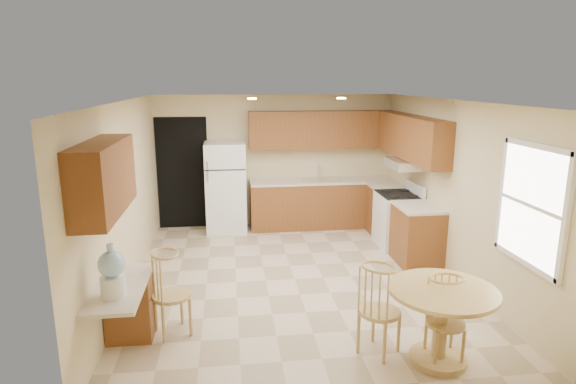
{
  "coord_description": "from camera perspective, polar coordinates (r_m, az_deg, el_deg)",
  "views": [
    {
      "loc": [
        -0.89,
        -6.32,
        2.78
      ],
      "look_at": [
        -0.06,
        0.3,
        1.21
      ],
      "focal_mm": 30.0,
      "sensor_mm": 36.0,
      "label": 1
    }
  ],
  "objects": [
    {
      "name": "floor",
      "position": [
        6.96,
        0.78,
        -10.28
      ],
      "size": [
        5.5,
        5.5,
        0.0
      ],
      "primitive_type": "plane",
      "color": "#CDB494",
      "rests_on": "ground"
    },
    {
      "name": "ceiling",
      "position": [
        6.39,
        0.85,
        10.75
      ],
      "size": [
        4.5,
        5.5,
        0.02
      ],
      "primitive_type": "cube",
      "color": "white",
      "rests_on": "wall_back"
    },
    {
      "name": "wall_back",
      "position": [
        9.24,
        -1.54,
        3.72
      ],
      "size": [
        4.5,
        0.02,
        2.5
      ],
      "primitive_type": "cube",
      "color": "beige",
      "rests_on": "floor"
    },
    {
      "name": "wall_front",
      "position": [
        3.98,
        6.35,
        -9.4
      ],
      "size": [
        4.5,
        0.02,
        2.5
      ],
      "primitive_type": "cube",
      "color": "beige",
      "rests_on": "floor"
    },
    {
      "name": "wall_left",
      "position": [
        6.64,
        -18.79,
        -0.77
      ],
      "size": [
        0.02,
        5.5,
        2.5
      ],
      "primitive_type": "cube",
      "color": "beige",
      "rests_on": "floor"
    },
    {
      "name": "wall_right",
      "position": [
        7.22,
        18.8,
        0.31
      ],
      "size": [
        0.02,
        5.5,
        2.5
      ],
      "primitive_type": "cube",
      "color": "beige",
      "rests_on": "floor"
    },
    {
      "name": "doorway",
      "position": [
        9.26,
        -12.38,
        2.18
      ],
      "size": [
        0.9,
        0.02,
        2.1
      ],
      "primitive_type": "cube",
      "color": "black",
      "rests_on": "floor"
    },
    {
      "name": "base_cab_back",
      "position": [
        9.25,
        4.08,
        -1.47
      ],
      "size": [
        2.75,
        0.6,
        0.87
      ],
      "primitive_type": "cube",
      "color": "brown",
      "rests_on": "floor"
    },
    {
      "name": "counter_back",
      "position": [
        9.14,
        4.12,
        1.29
      ],
      "size": [
        2.75,
        0.63,
        0.04
      ],
      "primitive_type": "cube",
      "color": "beige",
      "rests_on": "base_cab_back"
    },
    {
      "name": "base_cab_right_a",
      "position": [
        8.96,
        11.58,
        -2.18
      ],
      "size": [
        0.6,
        0.59,
        0.87
      ],
      "primitive_type": "cube",
      "color": "brown",
      "rests_on": "floor"
    },
    {
      "name": "counter_right_a",
      "position": [
        8.86,
        11.71,
        0.66
      ],
      "size": [
        0.63,
        0.59,
        0.04
      ],
      "primitive_type": "cube",
      "color": "beige",
      "rests_on": "base_cab_right_a"
    },
    {
      "name": "base_cab_right_b",
      "position": [
        7.66,
        15.03,
        -5.03
      ],
      "size": [
        0.6,
        0.8,
        0.87
      ],
      "primitive_type": "cube",
      "color": "brown",
      "rests_on": "floor"
    },
    {
      "name": "counter_right_b",
      "position": [
        7.53,
        15.23,
        -1.74
      ],
      "size": [
        0.63,
        0.8,
        0.04
      ],
      "primitive_type": "cube",
      "color": "beige",
      "rests_on": "base_cab_right_b"
    },
    {
      "name": "upper_cab_back",
      "position": [
        9.12,
        4.06,
        7.38
      ],
      "size": [
        2.75,
        0.33,
        0.7
      ],
      "primitive_type": "cube",
      "color": "brown",
      "rests_on": "wall_back"
    },
    {
      "name": "upper_cab_right",
      "position": [
        8.15,
        14.38,
        6.3
      ],
      "size": [
        0.33,
        2.42,
        0.7
      ],
      "primitive_type": "cube",
      "color": "brown",
      "rests_on": "wall_right"
    },
    {
      "name": "upper_cab_left",
      "position": [
        4.96,
        -21.01,
        1.57
      ],
      "size": [
        0.33,
        1.4,
        0.7
      ],
      "primitive_type": "cube",
      "color": "brown",
      "rests_on": "wall_left"
    },
    {
      "name": "sink",
      "position": [
        9.13,
        3.97,
        1.43
      ],
      "size": [
        0.78,
        0.44,
        0.01
      ],
      "primitive_type": "cube",
      "color": "silver",
      "rests_on": "counter_back"
    },
    {
      "name": "range_hood",
      "position": [
        8.15,
        13.73,
        3.27
      ],
      "size": [
        0.5,
        0.76,
        0.14
      ],
      "primitive_type": "cube",
      "color": "silver",
      "rests_on": "upper_cab_right"
    },
    {
      "name": "desk_pedestal",
      "position": [
        5.66,
        -18.22,
        -12.74
      ],
      "size": [
        0.48,
        0.42,
        0.72
      ],
      "primitive_type": "cube",
      "color": "brown",
      "rests_on": "floor"
    },
    {
      "name": "desk_top",
      "position": [
        5.17,
        -19.32,
        -10.66
      ],
      "size": [
        0.5,
        1.2,
        0.04
      ],
      "primitive_type": "cube",
      "color": "beige",
      "rests_on": "desk_pedestal"
    },
    {
      "name": "window",
      "position": [
        5.59,
        26.94,
        -1.43
      ],
      "size": [
        0.06,
        1.12,
        1.3
      ],
      "color": "white",
      "rests_on": "wall_right"
    },
    {
      "name": "can_light_a",
      "position": [
        7.53,
        -4.28,
        10.98
      ],
      "size": [
        0.14,
        0.14,
        0.02
      ],
      "primitive_type": "cylinder",
      "color": "white",
      "rests_on": "ceiling"
    },
    {
      "name": "can_light_b",
      "position": [
        7.73,
        6.33,
        11.0
      ],
      "size": [
        0.14,
        0.14,
        0.02
      ],
      "primitive_type": "cylinder",
      "color": "white",
      "rests_on": "ceiling"
    },
    {
      "name": "refrigerator",
      "position": [
        8.93,
        -7.38,
        0.54
      ],
      "size": [
        0.73,
        0.71,
        1.66
      ],
      "color": "white",
      "rests_on": "floor"
    },
    {
      "name": "stove",
      "position": [
        8.33,
        12.89,
        -3.18
      ],
      "size": [
        0.65,
        0.76,
        1.09
      ],
      "color": "white",
      "rests_on": "floor"
    },
    {
      "name": "dining_table",
      "position": [
        5.13,
        17.71,
        -13.65
      ],
      "size": [
        1.06,
        1.06,
        0.79
      ],
      "rotation": [
        0.0,
        0.0,
        -0.11
      ],
      "color": "tan",
      "rests_on": "floor"
    },
    {
      "name": "chair_table_a",
      "position": [
        5.02,
        11.2,
        -12.93
      ],
      "size": [
        0.42,
        0.52,
        0.96
      ],
      "rotation": [
        0.0,
        0.0,
        -0.82
      ],
      "color": "tan",
      "rests_on": "floor"
    },
    {
      "name": "chair_table_b",
      "position": [
        5.07,
        18.65,
        -13.81
      ],
      "size": [
        0.38,
        0.38,
        0.87
      ],
      "rotation": [
        0.0,
        0.0,
        3.1
      ],
      "color": "tan",
      "rests_on": "floor"
    },
    {
      "name": "chair_desk",
      "position": [
        5.43,
        -13.8,
        -11.03
      ],
      "size": [
        0.42,
        0.54,
        0.95
      ],
      "rotation": [
        0.0,
        0.0,
        -1.16
      ],
      "color": "tan",
      "rests_on": "floor"
    },
    {
      "name": "water_crock",
      "position": [
        4.86,
        -20.11,
        -8.99
      ],
      "size": [
        0.25,
        0.25,
        0.52
      ],
      "color": "white",
      "rests_on": "desk_top"
    }
  ]
}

